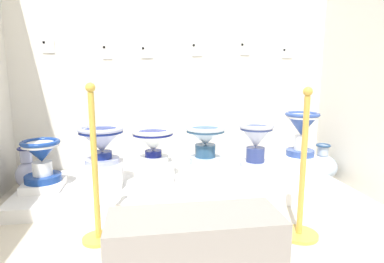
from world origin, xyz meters
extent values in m
cube|color=silver|center=(1.70, 3.14, 1.45)|extent=(3.60, 0.06, 2.90)
cube|color=white|center=(1.70, 2.58, 0.06)|extent=(2.99, 1.02, 0.11)
cube|color=white|center=(0.43, 2.52, 0.15)|extent=(0.33, 0.35, 0.07)
cylinder|color=navy|center=(0.43, 2.52, 0.22)|extent=(0.31, 0.31, 0.06)
cylinder|color=white|center=(0.43, 2.52, 0.31)|extent=(0.17, 0.17, 0.12)
cone|color=navy|center=(0.43, 2.52, 0.45)|extent=(0.32, 0.32, 0.17)
cylinder|color=white|center=(0.43, 2.52, 0.52)|extent=(0.31, 0.31, 0.03)
torus|color=navy|center=(0.43, 2.52, 0.54)|extent=(0.33, 0.33, 0.04)
cylinder|color=white|center=(0.43, 2.52, 0.54)|extent=(0.22, 0.22, 0.01)
cube|color=white|center=(0.95, 2.53, 0.22)|extent=(0.35, 0.32, 0.21)
cylinder|color=#9FA8D4|center=(0.95, 2.53, 0.35)|extent=(0.31, 0.31, 0.05)
cylinder|color=navy|center=(0.95, 2.53, 0.41)|extent=(0.18, 0.18, 0.06)
cone|color=#9FA8D4|center=(0.95, 2.53, 0.54)|extent=(0.40, 0.40, 0.21)
cylinder|color=navy|center=(0.95, 2.53, 0.63)|extent=(0.39, 0.39, 0.03)
torus|color=#9FA8D4|center=(0.95, 2.53, 0.65)|extent=(0.41, 0.41, 0.04)
cylinder|color=navy|center=(0.95, 2.53, 0.64)|extent=(0.28, 0.28, 0.01)
cube|color=white|center=(1.42, 2.65, 0.20)|extent=(0.37, 0.33, 0.17)
cylinder|color=white|center=(1.42, 2.65, 0.31)|extent=(0.30, 0.30, 0.06)
cylinder|color=navy|center=(1.42, 2.65, 0.37)|extent=(0.16, 0.16, 0.06)
cone|color=white|center=(1.42, 2.65, 0.50)|extent=(0.40, 0.40, 0.19)
cylinder|color=navy|center=(1.42, 2.65, 0.57)|extent=(0.39, 0.39, 0.03)
torus|color=white|center=(1.42, 2.65, 0.59)|extent=(0.40, 0.40, 0.04)
cylinder|color=navy|center=(1.42, 2.65, 0.59)|extent=(0.28, 0.28, 0.01)
cube|color=white|center=(1.93, 2.59, 0.19)|extent=(0.30, 0.37, 0.16)
cylinder|color=silver|center=(1.93, 2.59, 0.30)|extent=(0.31, 0.31, 0.06)
cylinder|color=navy|center=(1.93, 2.59, 0.40)|extent=(0.20, 0.20, 0.12)
cone|color=silver|center=(1.93, 2.59, 0.54)|extent=(0.38, 0.38, 0.16)
cylinder|color=navy|center=(1.93, 2.59, 0.60)|extent=(0.37, 0.37, 0.03)
torus|color=silver|center=(1.93, 2.59, 0.62)|extent=(0.39, 0.39, 0.04)
cylinder|color=navy|center=(1.93, 2.59, 0.61)|extent=(0.26, 0.26, 0.01)
cube|color=white|center=(2.43, 2.58, 0.17)|extent=(0.37, 0.39, 0.11)
cylinder|color=#B3B9D1|center=(2.43, 2.58, 0.25)|extent=(0.31, 0.31, 0.05)
cylinder|color=navy|center=(2.43, 2.58, 0.34)|extent=(0.18, 0.18, 0.15)
cone|color=#B3B9D1|center=(2.43, 2.58, 0.52)|extent=(0.32, 0.32, 0.21)
cylinder|color=navy|center=(2.43, 2.58, 0.61)|extent=(0.32, 0.32, 0.03)
torus|color=#B3B9D1|center=(2.43, 2.58, 0.63)|extent=(0.34, 0.34, 0.04)
cylinder|color=navy|center=(2.43, 2.58, 0.62)|extent=(0.23, 0.23, 0.01)
cube|color=white|center=(2.94, 2.62, 0.21)|extent=(0.34, 0.37, 0.19)
cylinder|color=#2F4A95|center=(2.94, 2.62, 0.33)|extent=(0.28, 0.28, 0.06)
cylinder|color=white|center=(2.94, 2.62, 0.44)|extent=(0.13, 0.13, 0.15)
cone|color=#2F4A95|center=(2.94, 2.62, 0.62)|extent=(0.33, 0.33, 0.22)
cylinder|color=white|center=(2.94, 2.62, 0.71)|extent=(0.32, 0.32, 0.03)
torus|color=#2F4A95|center=(2.94, 2.62, 0.73)|extent=(0.34, 0.34, 0.04)
cylinder|color=white|center=(2.94, 2.62, 0.73)|extent=(0.23, 0.23, 0.01)
cube|color=white|center=(0.41, 3.10, 1.41)|extent=(0.12, 0.01, 0.13)
cube|color=slate|center=(0.37, 3.10, 1.45)|extent=(0.02, 0.01, 0.02)
cube|color=white|center=(0.99, 3.10, 1.36)|extent=(0.09, 0.01, 0.14)
cube|color=slate|center=(0.96, 3.10, 1.41)|extent=(0.02, 0.01, 0.02)
cube|color=white|center=(1.39, 3.10, 1.36)|extent=(0.13, 0.01, 0.12)
cube|color=slate|center=(1.35, 3.10, 1.40)|extent=(0.02, 0.01, 0.02)
cube|color=white|center=(1.93, 3.10, 1.40)|extent=(0.11, 0.01, 0.14)
cube|color=#5B9E4C|center=(1.89, 3.10, 1.44)|extent=(0.02, 0.01, 0.02)
cube|color=white|center=(2.47, 3.10, 1.41)|extent=(0.10, 0.01, 0.14)
cube|color=#5B9E4C|center=(2.43, 3.10, 1.45)|extent=(0.02, 0.01, 0.02)
cube|color=white|center=(2.97, 3.10, 1.37)|extent=(0.13, 0.01, 0.11)
cube|color=#386BAD|center=(2.92, 3.10, 1.40)|extent=(0.02, 0.01, 0.02)
cylinder|color=navy|center=(0.20, 2.82, 0.01)|extent=(0.15, 0.15, 0.03)
ellipsoid|color=silver|center=(0.20, 2.82, 0.16)|extent=(0.22, 0.22, 0.26)
cylinder|color=silver|center=(0.20, 2.82, 0.36)|extent=(0.11, 0.11, 0.13)
torus|color=navy|center=(0.20, 2.82, 0.43)|extent=(0.15, 0.15, 0.02)
cylinder|color=navy|center=(3.20, 2.63, 0.01)|extent=(0.17, 0.17, 0.03)
ellipsoid|color=#A4B6CE|center=(3.20, 2.63, 0.16)|extent=(0.31, 0.31, 0.26)
cylinder|color=#A4B6CE|center=(3.20, 2.63, 0.34)|extent=(0.11, 0.11, 0.10)
torus|color=navy|center=(3.20, 2.63, 0.40)|extent=(0.15, 0.15, 0.02)
cylinder|color=gold|center=(1.01, 1.72, 0.01)|extent=(0.22, 0.22, 0.02)
cylinder|color=gold|center=(1.01, 1.72, 0.52)|extent=(0.04, 0.04, 1.00)
sphere|color=gold|center=(1.01, 1.72, 1.05)|extent=(0.06, 0.06, 0.06)
cylinder|color=gold|center=(2.41, 1.57, 0.01)|extent=(0.27, 0.27, 0.02)
cylinder|color=gold|center=(2.41, 1.57, 0.51)|extent=(0.04, 0.04, 0.97)
sphere|color=gold|center=(2.41, 1.57, 1.02)|extent=(0.06, 0.06, 0.06)
cube|color=gray|center=(1.59, 1.16, 0.20)|extent=(0.93, 0.36, 0.40)
camera|label=1|loc=(1.34, -0.40, 1.13)|focal=29.92mm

